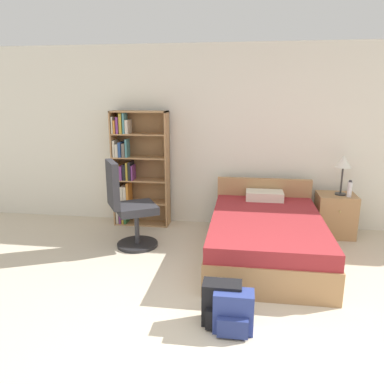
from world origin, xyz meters
TOP-DOWN VIEW (x-y plane):
  - ground_plane at (0.00, 0.00)m, footprint 14.00×14.00m
  - wall_back at (0.00, 3.23)m, footprint 9.00×0.06m
  - bookshelf at (-1.54, 3.01)m, footprint 0.81×0.29m
  - bed at (0.35, 2.08)m, footprint 1.31×2.04m
  - office_chair at (-1.37, 2.10)m, footprint 0.72×0.68m
  - nightstand at (1.33, 2.91)m, footprint 0.51×0.46m
  - table_lamp at (1.37, 2.90)m, footprint 0.21×0.21m
  - water_bottle at (1.45, 2.80)m, footprint 0.06×0.06m
  - backpack_black at (-0.08, 0.60)m, footprint 0.33×0.25m
  - backpack_blue at (0.02, 0.51)m, footprint 0.33×0.24m

SIDE VIEW (x-z plane):
  - ground_plane at x=0.00m, z-range 0.00..0.00m
  - backpack_blue at x=0.02m, z-range -0.01..0.34m
  - backpack_black at x=-0.08m, z-range -0.01..0.37m
  - bed at x=0.35m, z-range -0.12..0.65m
  - nightstand at x=1.33m, z-range 0.00..0.59m
  - office_chair at x=-1.37m, z-range -0.04..1.09m
  - water_bottle at x=1.45m, z-range 0.58..0.81m
  - bookshelf at x=-1.54m, z-range 0.01..1.69m
  - table_lamp at x=1.37m, z-range 0.75..1.29m
  - wall_back at x=0.00m, z-range 0.00..2.60m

